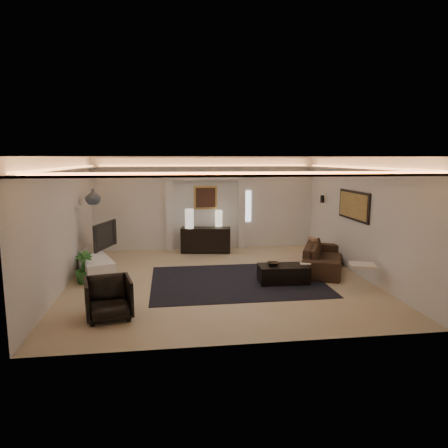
{
  "coord_description": "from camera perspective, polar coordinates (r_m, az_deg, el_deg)",
  "views": [
    {
      "loc": [
        -1.17,
        -9.41,
        2.87
      ],
      "look_at": [
        0.2,
        0.6,
        1.25
      ],
      "focal_mm": 32.77,
      "sensor_mm": 36.0,
      "label": 1
    }
  ],
  "objects": [
    {
      "name": "cove_soffit",
      "position": [
        9.48,
        -0.71,
        7.6
      ],
      "size": [
        7.0,
        7.0,
        0.04
      ],
      "primitive_type": "cube",
      "color": "silver",
      "rests_on": "ceiling"
    },
    {
      "name": "bowl",
      "position": [
        9.63,
        6.87,
        -5.55
      ],
      "size": [
        0.3,
        0.3,
        0.07
      ],
      "primitive_type": "imported",
      "rotation": [
        0.0,
        0.0,
        0.13
      ],
      "color": "black",
      "rests_on": "coffee_table"
    },
    {
      "name": "armchair",
      "position": [
        7.79,
        -15.81,
        -9.94
      ],
      "size": [
        0.96,
        0.98,
        0.75
      ],
      "primitive_type": "imported",
      "rotation": [
        0.0,
        0.0,
        0.22
      ],
      "color": "#2F2717",
      "rests_on": "ground"
    },
    {
      "name": "area_rug",
      "position": [
        9.77,
        1.82,
        -7.94
      ],
      "size": [
        4.0,
        3.0,
        0.01
      ],
      "primitive_type": "cube",
      "color": "black",
      "rests_on": "ground"
    },
    {
      "name": "figurine",
      "position": [
        12.15,
        -15.5,
        -1.8
      ],
      "size": [
        0.15,
        0.15,
        0.36
      ],
      "primitive_type": "cylinder",
      "rotation": [
        0.0,
        0.0,
        0.1
      ],
      "color": "#4A341B",
      "rests_on": "media_ledge"
    },
    {
      "name": "pilaster_right",
      "position": [
        13.14,
        2.45,
        1.36
      ],
      "size": [
        0.22,
        0.2,
        2.2
      ],
      "primitive_type": "cube",
      "color": "silver",
      "rests_on": "ground"
    },
    {
      "name": "throw_blanket",
      "position": [
        9.53,
        18.76,
        -5.48
      ],
      "size": [
        0.63,
        0.56,
        0.06
      ],
      "primitive_type": "cube",
      "rotation": [
        0.0,
        0.0,
        -0.25
      ],
      "color": "beige",
      "rests_on": "sofa"
    },
    {
      "name": "ginger_jar",
      "position": [
        11.37,
        -17.83,
        3.66
      ],
      "size": [
        0.51,
        0.51,
        0.41
      ],
      "primitive_type": "imported",
      "rotation": [
        0.0,
        0.0,
        -0.36
      ],
      "color": "slate",
      "rests_on": "wall_niche"
    },
    {
      "name": "art_panel_gold",
      "position": [
        10.81,
        17.54,
        2.48
      ],
      "size": [
        0.02,
        1.5,
        0.62
      ],
      "primitive_type": "cube",
      "color": "tan",
      "rests_on": "wall_right"
    },
    {
      "name": "floor",
      "position": [
        9.91,
        -0.68,
        -7.73
      ],
      "size": [
        7.0,
        7.0,
        0.0
      ],
      "primitive_type": "plane",
      "color": "#C3AF92",
      "rests_on": "ground"
    },
    {
      "name": "daylight_slit",
      "position": [
        13.22,
        3.25,
        2.49
      ],
      "size": [
        0.25,
        0.03,
        1.0
      ],
      "primitive_type": "cube",
      "color": "white",
      "rests_on": "wall_back"
    },
    {
      "name": "plant",
      "position": [
        10.07,
        -18.97,
        -5.75
      ],
      "size": [
        0.46,
        0.46,
        0.75
      ],
      "primitive_type": "imported",
      "rotation": [
        0.0,
        0.0,
        0.1
      ],
      "color": "#2D6829",
      "rests_on": "ground"
    },
    {
      "name": "coffee_table",
      "position": [
        9.69,
        8.26,
        -6.94
      ],
      "size": [
        1.16,
        0.67,
        0.42
      ],
      "primitive_type": "cube",
      "rotation": [
        0.0,
        0.0,
        -0.04
      ],
      "color": "#2E241E",
      "rests_on": "ground"
    },
    {
      "name": "wall_left",
      "position": [
        9.8,
        -21.46,
        0.14
      ],
      "size": [
        0.0,
        7.0,
        7.0
      ],
      "primitive_type": "plane",
      "rotation": [
        1.57,
        0.0,
        1.57
      ],
      "color": "silver",
      "rests_on": "ground"
    },
    {
      "name": "wall_sconce",
      "position": [
        12.53,
        13.57,
        3.4
      ],
      "size": [
        0.12,
        0.12,
        0.22
      ],
      "primitive_type": "cylinder",
      "color": "black",
      "rests_on": "wall_right"
    },
    {
      "name": "art_panel_frame",
      "position": [
        10.82,
        17.66,
        2.48
      ],
      "size": [
        0.04,
        1.64,
        0.74
      ],
      "primitive_type": "cube",
      "color": "black",
      "rests_on": "wall_right"
    },
    {
      "name": "painting_frame",
      "position": [
        12.99,
        -2.6,
        3.71
      ],
      "size": [
        0.74,
        0.04,
        0.74
      ],
      "primitive_type": "cube",
      "color": "tan",
      "rests_on": "wall_back"
    },
    {
      "name": "wall_niche",
      "position": [
        11.11,
        -19.55,
        2.28
      ],
      "size": [
        0.1,
        0.55,
        0.04
      ],
      "primitive_type": "cube",
      "color": "silver",
      "rests_on": "wall_left"
    },
    {
      "name": "throw_pillow",
      "position": [
        11.43,
        12.25,
        -2.81
      ],
      "size": [
        0.13,
        0.38,
        0.37
      ],
      "primitive_type": "cube",
      "rotation": [
        0.0,
        0.0,
        0.05
      ],
      "color": "#A0714D",
      "rests_on": "sofa"
    },
    {
      "name": "sofa",
      "position": [
        10.97,
        13.71,
        -4.48
      ],
      "size": [
        2.52,
        1.8,
        0.69
      ],
      "primitive_type": "imported",
      "rotation": [
        0.0,
        0.0,
        1.15
      ],
      "color": "brown",
      "rests_on": "ground"
    },
    {
      "name": "painting_canvas",
      "position": [
        12.96,
        -2.59,
        3.7
      ],
      "size": [
        0.62,
        0.02,
        0.62
      ],
      "primitive_type": "cube",
      "color": "#4C2D1E",
      "rests_on": "wall_back"
    },
    {
      "name": "console",
      "position": [
        12.6,
        -2.55,
        -2.21
      ],
      "size": [
        1.56,
        0.7,
        0.75
      ],
      "primitive_type": "cube",
      "rotation": [
        0.0,
        0.0,
        -0.15
      ],
      "color": "black",
      "rests_on": "ground"
    },
    {
      "name": "wall_right",
      "position": [
        10.6,
        18.43,
        0.94
      ],
      "size": [
        0.0,
        7.0,
        7.0
      ],
      "primitive_type": "plane",
      "rotation": [
        1.57,
        0.0,
        -1.57
      ],
      "color": "silver",
      "rests_on": "ground"
    },
    {
      "name": "lamp_left",
      "position": [
        12.4,
        -4.86,
        0.82
      ],
      "size": [
        0.32,
        0.32,
        0.59
      ],
      "primitive_type": "cylinder",
      "rotation": [
        0.0,
        0.0,
        -0.23
      ],
      "color": "beige",
      "rests_on": "console"
    },
    {
      "name": "magazine",
      "position": [
        9.84,
        11.29,
        -5.45
      ],
      "size": [
        0.27,
        0.22,
        0.03
      ],
      "primitive_type": "cube",
      "rotation": [
        0.0,
        0.0,
        -0.22
      ],
      "color": "white",
      "rests_on": "coffee_table"
    },
    {
      "name": "wall_front",
      "position": [
        6.19,
        3.33,
        -4.17
      ],
      "size": [
        7.0,
        0.0,
        7.0
      ],
      "primitive_type": "plane",
      "rotation": [
        -1.57,
        0.0,
        0.0
      ],
      "color": "silver",
      "rests_on": "ground"
    },
    {
      "name": "wall_back",
      "position": [
        13.04,
        -2.6,
        2.85
      ],
      "size": [
        7.0,
        0.0,
        7.0
      ],
      "primitive_type": "plane",
      "rotation": [
        1.57,
        0.0,
        0.0
      ],
      "color": "silver",
      "rests_on": "ground"
    },
    {
      "name": "media_ledge",
      "position": [
        11.04,
        -17.96,
        -5.2
      ],
      "size": [
        1.51,
        2.66,
        0.49
      ],
      "primitive_type": "cube",
      "rotation": [
        0.0,
        0.0,
        0.36
      ],
      "color": "white",
      "rests_on": "ground"
    },
    {
      "name": "alcove_header",
      "position": [
        12.88,
        -2.59,
        6.34
      ],
      "size": [
        2.52,
        0.2,
        0.12
      ],
      "primitive_type": "cube",
      "color": "silver",
      "rests_on": "wall_back"
    },
    {
      "name": "tv",
      "position": [
        11.52,
        -16.79,
        -1.59
      ],
      "size": [
        1.24,
        0.54,
        0.72
      ],
      "primitive_type": "imported",
      "rotation": [
        0.0,
        0.0,
        1.26
      ],
      "color": "black",
      "rests_on": "media_ledge"
    },
    {
      "name": "pilaster_left",
      "position": [
        12.93,
        -7.64,
        1.16
      ],
      "size": [
        0.22,
        0.2,
        2.2
      ],
      "primitive_type": "cube",
      "color": "silver",
      "rests_on": "ground"
    },
    {
      "name": "lamp_right",
      "position": [
        12.76,
        -0.74,
        1.09
      ],
      "size": [
        0.26,
        0.26,
        0.5
      ],
      "primitive_type": "cylinder",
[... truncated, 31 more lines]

